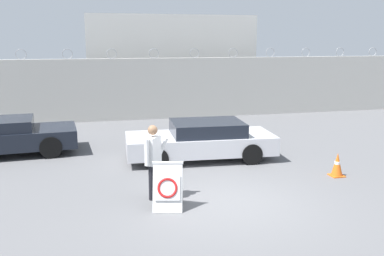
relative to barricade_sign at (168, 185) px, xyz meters
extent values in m
plane|color=#5B5B5E|center=(1.43, 0.00, -0.53)|extent=(90.00, 90.00, 0.00)
cube|color=beige|center=(1.43, 11.15, 0.91)|extent=(36.00, 0.30, 2.89)
torus|color=gray|center=(-4.44, 11.15, 2.58)|extent=(0.47, 0.03, 0.47)
torus|color=gray|center=(-2.49, 11.15, 2.58)|extent=(0.47, 0.03, 0.47)
torus|color=gray|center=(-0.53, 11.15, 2.58)|extent=(0.47, 0.03, 0.47)
torus|color=gray|center=(1.43, 11.15, 2.58)|extent=(0.47, 0.03, 0.47)
torus|color=gray|center=(3.38, 11.15, 2.58)|extent=(0.47, 0.03, 0.47)
torus|color=gray|center=(5.34, 11.15, 2.58)|extent=(0.47, 0.03, 0.47)
torus|color=gray|center=(7.29, 11.15, 2.58)|extent=(0.47, 0.03, 0.47)
torus|color=gray|center=(9.25, 11.15, 2.58)|extent=(0.47, 0.03, 0.47)
torus|color=gray|center=(11.20, 11.15, 2.58)|extent=(0.47, 0.03, 0.47)
torus|color=gray|center=(13.16, 11.15, 2.58)|extent=(0.47, 0.03, 0.47)
cube|color=silver|center=(2.86, 17.08, 1.98)|extent=(9.07, 7.66, 5.03)
cube|color=white|center=(-0.03, -0.12, -0.02)|extent=(0.73, 0.54, 1.03)
cube|color=white|center=(0.06, 0.23, -0.02)|extent=(0.73, 0.54, 1.03)
cube|color=white|center=(0.01, 0.05, 0.51)|extent=(0.69, 0.22, 0.05)
cube|color=white|center=(-0.04, -0.16, 0.00)|extent=(0.59, 0.33, 0.53)
torus|color=red|center=(-0.04, -0.17, 0.00)|extent=(0.48, 0.30, 0.44)
cylinder|color=black|center=(-0.28, 0.57, -0.10)|extent=(0.15, 0.15, 0.86)
cylinder|color=black|center=(-0.17, 0.71, -0.10)|extent=(0.15, 0.15, 0.86)
cube|color=silver|center=(-0.23, 0.64, 0.66)|extent=(0.44, 0.49, 0.66)
sphere|color=#936B4C|center=(-0.23, 0.64, 1.15)|extent=(0.23, 0.23, 0.23)
cylinder|color=silver|center=(-0.39, 0.42, 0.67)|extent=(0.09, 0.09, 0.63)
cylinder|color=silver|center=(0.02, 0.80, 0.65)|extent=(0.33, 0.28, 0.61)
cube|color=orange|center=(5.00, 1.14, -0.52)|extent=(0.37, 0.37, 0.03)
cone|color=orange|center=(5.00, 1.14, -0.18)|extent=(0.31, 0.31, 0.63)
cylinder|color=white|center=(5.00, 1.14, -0.15)|extent=(0.16, 0.16, 0.09)
cylinder|color=black|center=(-3.03, 6.78, -0.18)|extent=(0.72, 0.25, 0.71)
cylinder|color=black|center=(-2.90, 4.96, -0.18)|extent=(0.72, 0.25, 0.71)
cube|color=black|center=(-4.33, 5.77, 0.01)|extent=(4.55, 2.26, 0.59)
cylinder|color=black|center=(0.24, 2.96, -0.21)|extent=(0.65, 0.24, 0.64)
cylinder|color=black|center=(0.35, 4.73, -0.21)|extent=(0.65, 0.24, 0.64)
cylinder|color=black|center=(3.11, 2.79, -0.21)|extent=(0.65, 0.24, 0.64)
cylinder|color=black|center=(3.22, 4.56, -0.21)|extent=(0.65, 0.24, 0.64)
cube|color=silver|center=(1.73, 3.76, -0.02)|extent=(4.74, 2.17, 0.57)
cube|color=black|center=(1.96, 3.75, 0.47)|extent=(2.32, 1.83, 0.42)
camera|label=1|loc=(-1.63, -9.01, 3.21)|focal=40.00mm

